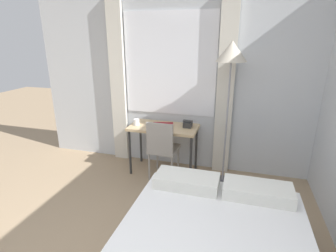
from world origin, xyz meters
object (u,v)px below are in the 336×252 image
telephone (188,124)px  mug (137,122)px  book (163,124)px  desk (164,131)px  standing_lamp (231,60)px  desk_chair (162,146)px

telephone → mug: telephone is taller
book → desk: bearing=-61.5°
desk → telephone: size_ratio=6.91×
desk → standing_lamp: standing_lamp is taller
desk_chair → desk: bearing=104.6°
desk → standing_lamp: bearing=-4.6°
telephone → desk: bearing=-168.7°
desk_chair → book: desk_chair is taller
standing_lamp → mug: bearing=179.3°
book → mug: mug is taller
desk → telephone: telephone is taller
desk → desk_chair: desk_chair is taller
book → mug: bearing=-164.7°
desk → telephone: 0.38m
telephone → standing_lamp: bearing=-14.3°
desk → book: bearing=118.5°
standing_lamp → telephone: standing_lamp is taller
standing_lamp → mug: (-1.32, 0.02, -0.94)m
desk → book: size_ratio=3.09×
telephone → mug: 0.77m
standing_lamp → telephone: bearing=165.7°
desk → desk_chair: bearing=-77.5°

